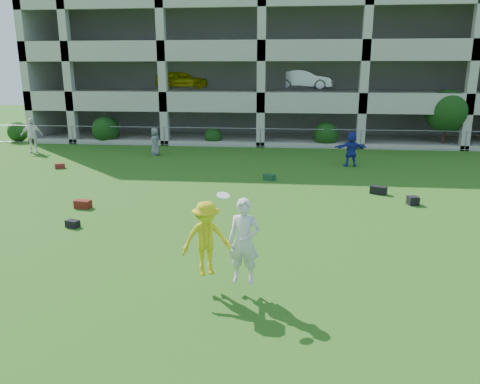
# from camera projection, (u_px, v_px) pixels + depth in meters

# --- Properties ---
(ground) EXTENTS (100.00, 100.00, 0.00)m
(ground) POSITION_uv_depth(u_px,v_px,m) (204.00, 287.00, 10.37)
(ground) COLOR #235114
(ground) RESTS_ON ground
(bystander_b) EXTENTS (1.25, 0.93, 1.97)m
(bystander_b) POSITION_uv_depth(u_px,v_px,m) (32.00, 136.00, 26.62)
(bystander_b) COLOR silver
(bystander_b) RESTS_ON ground
(bystander_c) EXTENTS (0.76, 0.88, 1.52)m
(bystander_c) POSITION_uv_depth(u_px,v_px,m) (155.00, 142.00, 25.84)
(bystander_c) COLOR slate
(bystander_c) RESTS_ON ground
(bystander_d) EXTENTS (1.64, 0.72, 1.71)m
(bystander_d) POSITION_uv_depth(u_px,v_px,m) (351.00, 149.00, 22.95)
(bystander_d) COLOR #212C98
(bystander_d) RESTS_ON ground
(bag_red_a) EXTENTS (0.59, 0.37, 0.28)m
(bag_red_a) POSITION_uv_depth(u_px,v_px,m) (83.00, 204.00, 16.17)
(bag_red_a) COLOR #50120D
(bag_red_a) RESTS_ON ground
(bag_black_b) EXTENTS (0.46, 0.37, 0.22)m
(bag_black_b) POSITION_uv_depth(u_px,v_px,m) (73.00, 224.00, 14.23)
(bag_black_b) COLOR black
(bag_black_b) RESTS_ON ground
(crate_d) EXTENTS (0.42, 0.42, 0.30)m
(crate_d) POSITION_uv_depth(u_px,v_px,m) (413.00, 201.00, 16.57)
(crate_d) COLOR black
(crate_d) RESTS_ON ground
(bag_black_e) EXTENTS (0.67, 0.54, 0.30)m
(bag_black_e) POSITION_uv_depth(u_px,v_px,m) (378.00, 190.00, 17.99)
(bag_black_e) COLOR black
(bag_black_e) RESTS_ON ground
(bag_red_f) EXTENTS (0.53, 0.44, 0.24)m
(bag_red_f) POSITION_uv_depth(u_px,v_px,m) (60.00, 166.00, 22.62)
(bag_red_f) COLOR #5B0F1B
(bag_red_f) RESTS_ON ground
(bag_green_g) EXTENTS (0.58, 0.54, 0.25)m
(bag_green_g) POSITION_uv_depth(u_px,v_px,m) (269.00, 177.00, 20.23)
(bag_green_g) COLOR #153B1F
(bag_green_g) RESTS_ON ground
(frisbee_contest) EXTENTS (1.77, 0.99, 1.97)m
(frisbee_contest) POSITION_uv_depth(u_px,v_px,m) (219.00, 239.00, 9.85)
(frisbee_contest) COLOR yellow
(frisbee_contest) RESTS_ON ground
(parking_garage) EXTENTS (30.00, 14.00, 12.00)m
(parking_garage) POSITION_uv_depth(u_px,v_px,m) (269.00, 50.00, 35.45)
(parking_garage) COLOR #9E998C
(parking_garage) RESTS_ON ground
(fence) EXTENTS (36.06, 0.06, 1.20)m
(fence) POSITION_uv_depth(u_px,v_px,m) (260.00, 137.00, 28.48)
(fence) COLOR gray
(fence) RESTS_ON ground
(shrub_row) EXTENTS (34.38, 2.52, 3.50)m
(shrub_row) POSITION_uv_depth(u_px,v_px,m) (336.00, 122.00, 28.44)
(shrub_row) COLOR #163D11
(shrub_row) RESTS_ON ground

